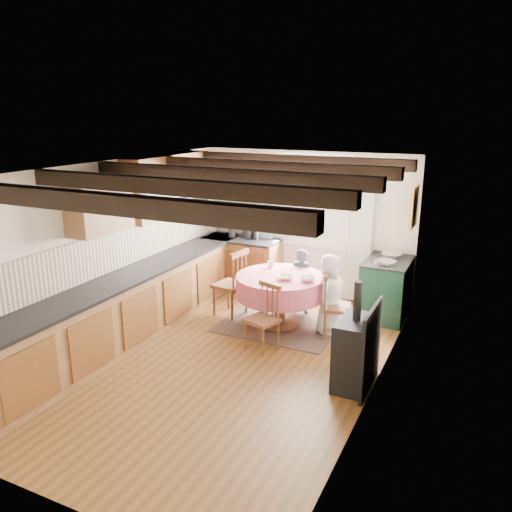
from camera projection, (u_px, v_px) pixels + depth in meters
The scene contains 41 objects.
floor at pixel (229, 359), 6.46m from camera, with size 3.60×5.50×0.00m, color brown.
ceiling at pixel (226, 167), 5.81m from camera, with size 3.60×5.50×0.00m, color white.
wall_back at pixel (306, 224), 8.52m from camera, with size 3.60×0.00×2.40m, color silver.
wall_front at pixel (48, 370), 3.75m from camera, with size 3.60×0.00×2.40m, color silver.
wall_left at pixel (109, 251), 6.88m from camera, with size 0.00×5.50×2.40m, color silver.
wall_right at pixel (378, 290), 5.39m from camera, with size 0.00×5.50×2.40m, color silver.
beam_a at pixel (106, 203), 4.09m from camera, with size 3.60×0.16×0.16m, color black.
beam_b at pixel (176, 187), 4.96m from camera, with size 3.60×0.16×0.16m, color black.
beam_c at pixel (226, 175), 5.83m from camera, with size 3.60×0.16×0.16m, color black.
beam_d at pixel (263, 167), 6.70m from camera, with size 3.60×0.16×0.16m, color black.
beam_e at pixel (291, 160), 7.57m from camera, with size 3.60×0.16×0.16m, color black.
splash_left at pixel (125, 246), 7.13m from camera, with size 0.02×4.50×0.55m, color beige.
splash_back at pixel (252, 219), 8.92m from camera, with size 1.40×0.02×0.55m, color beige.
base_cabinet_left at pixel (131, 308), 6.96m from camera, with size 0.60×5.30×0.88m, color olive.
base_cabinet_back at pixel (242, 265), 8.90m from camera, with size 1.30×0.60×0.88m, color olive.
worktop_left at pixel (130, 276), 6.83m from camera, with size 0.64×5.30×0.04m, color black.
worktop_back at pixel (241, 239), 8.76m from camera, with size 1.30×0.64×0.04m, color black.
wall_cabinet_glass at pixel (169, 185), 7.64m from camera, with size 0.34×1.80×0.90m, color olive.
wall_cabinet_solid at pixel (99, 204), 6.35m from camera, with size 0.34×0.90×0.70m, color olive.
window_frame at pixel (312, 201), 8.36m from camera, with size 1.34×0.03×1.54m, color white.
window_pane at pixel (313, 201), 8.36m from camera, with size 1.20×0.01×1.40m, color white.
curtain_left at pixel (263, 227), 8.77m from camera, with size 0.35×0.10×2.10m, color silver.
curtain_right at pixel (361, 237), 8.07m from camera, with size 0.35×0.10×2.10m, color silver.
curtain_rod at pixel (312, 164), 8.12m from camera, with size 0.03×0.03×2.00m, color black.
wall_picture at pixel (414, 207), 7.26m from camera, with size 0.04×0.50×0.60m, color gold.
wall_plate at pixel (370, 199), 7.93m from camera, with size 0.30×0.30×0.02m, color silver.
rug at pixel (280, 325), 7.48m from camera, with size 1.66×1.29×0.01m, color #33231D.
dining_table at pixel (280, 301), 7.38m from camera, with size 1.26×1.26×0.76m, color #CC3667, non-canonical shape.
chair_near at pixel (262, 318), 6.62m from camera, with size 0.38×0.40×0.88m, color brown, non-canonical shape.
chair_left at pixel (230, 282), 7.74m from camera, with size 0.45×0.47×1.04m, color brown, non-canonical shape.
chair_right at pixel (337, 305), 7.01m from camera, with size 0.40×0.41×0.92m, color brown, non-canonical shape.
aga_range at pixel (386, 288), 7.72m from camera, with size 0.64×0.98×0.90m, color #123425, non-canonical shape.
cast_iron_stove at pixel (356, 335), 5.69m from camera, with size 0.37×0.62×1.25m, color black, non-canonical shape.
child_far at pixel (301, 281), 7.82m from camera, with size 0.37×0.25×1.03m, color #303D44.
child_right at pixel (330, 294), 7.11m from camera, with size 0.56×0.36×1.14m, color silver.
bowl_a at pixel (286, 277), 7.12m from camera, with size 0.22×0.22×0.05m, color silver.
bowl_b at pixel (308, 279), 7.04m from camera, with size 0.21×0.21×0.07m, color silver.
cup at pixel (271, 264), 7.65m from camera, with size 0.11×0.11×0.10m, color silver.
canister_tall at pixel (232, 231), 8.79m from camera, with size 0.13×0.13×0.23m, color #262628.
canister_wide at pixel (249, 232), 8.73m from camera, with size 0.19×0.19×0.22m, color #262628.
canister_slim at pixel (256, 232), 8.62m from camera, with size 0.09×0.09×0.26m, color #262628.
Camera 1 is at (2.83, -5.14, 3.03)m, focal length 36.00 mm.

